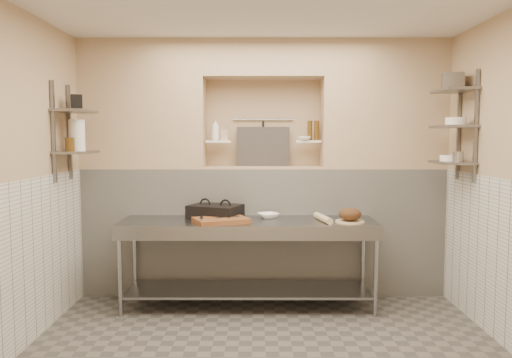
{
  "coord_description": "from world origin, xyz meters",
  "views": [
    {
      "loc": [
        -0.07,
        -3.83,
        1.74
      ],
      "look_at": [
        -0.08,
        0.9,
        1.35
      ],
      "focal_mm": 35.0,
      "sensor_mm": 36.0,
      "label": 1
    }
  ],
  "objects_px": {
    "mixing_bowl": "(268,216)",
    "bread_loaf": "(350,214)",
    "jug_left": "(77,135)",
    "bowl_alcove": "(304,138)",
    "rolling_pin": "(323,218)",
    "cutting_board": "(221,220)",
    "panini_press": "(215,211)",
    "bottle_soap": "(216,129)",
    "prep_table": "(248,246)"
  },
  "relations": [
    {
      "from": "mixing_bowl",
      "to": "panini_press",
      "type": "bearing_deg",
      "value": -179.81
    },
    {
      "from": "panini_press",
      "to": "mixing_bowl",
      "type": "height_order",
      "value": "panini_press"
    },
    {
      "from": "bread_loaf",
      "to": "jug_left",
      "type": "height_order",
      "value": "jug_left"
    },
    {
      "from": "panini_press",
      "to": "jug_left",
      "type": "relative_size",
      "value": 2.02
    },
    {
      "from": "bottle_soap",
      "to": "prep_table",
      "type": "bearing_deg",
      "value": -56.34
    },
    {
      "from": "panini_press",
      "to": "jug_left",
      "type": "height_order",
      "value": "jug_left"
    },
    {
      "from": "panini_press",
      "to": "cutting_board",
      "type": "bearing_deg",
      "value": -50.88
    },
    {
      "from": "cutting_board",
      "to": "bottle_soap",
      "type": "bearing_deg",
      "value": 98.87
    },
    {
      "from": "cutting_board",
      "to": "jug_left",
      "type": "xyz_separation_m",
      "value": [
        -1.41,
        0.0,
        0.84
      ]
    },
    {
      "from": "jug_left",
      "to": "panini_press",
      "type": "bearing_deg",
      "value": 11.61
    },
    {
      "from": "cutting_board",
      "to": "jug_left",
      "type": "bearing_deg",
      "value": 179.86
    },
    {
      "from": "jug_left",
      "to": "prep_table",
      "type": "bearing_deg",
      "value": 3.43
    },
    {
      "from": "prep_table",
      "to": "bread_loaf",
      "type": "relative_size",
      "value": 11.62
    },
    {
      "from": "mixing_bowl",
      "to": "bread_loaf",
      "type": "distance_m",
      "value": 0.85
    },
    {
      "from": "rolling_pin",
      "to": "bread_loaf",
      "type": "height_order",
      "value": "bread_loaf"
    },
    {
      "from": "mixing_bowl",
      "to": "bread_loaf",
      "type": "bearing_deg",
      "value": -18.62
    },
    {
      "from": "prep_table",
      "to": "rolling_pin",
      "type": "height_order",
      "value": "rolling_pin"
    },
    {
      "from": "mixing_bowl",
      "to": "bread_loaf",
      "type": "height_order",
      "value": "bread_loaf"
    },
    {
      "from": "prep_table",
      "to": "panini_press",
      "type": "height_order",
      "value": "panini_press"
    },
    {
      "from": "panini_press",
      "to": "bottle_soap",
      "type": "bearing_deg",
      "value": 116.64
    },
    {
      "from": "cutting_board",
      "to": "rolling_pin",
      "type": "bearing_deg",
      "value": 4.1
    },
    {
      "from": "bread_loaf",
      "to": "bottle_soap",
      "type": "distance_m",
      "value": 1.76
    },
    {
      "from": "prep_table",
      "to": "bowl_alcove",
      "type": "height_order",
      "value": "bowl_alcove"
    },
    {
      "from": "bowl_alcove",
      "to": "mixing_bowl",
      "type": "bearing_deg",
      "value": -139.81
    },
    {
      "from": "mixing_bowl",
      "to": "rolling_pin",
      "type": "bearing_deg",
      "value": -20.58
    },
    {
      "from": "bottle_soap",
      "to": "jug_left",
      "type": "distance_m",
      "value": 1.47
    },
    {
      "from": "jug_left",
      "to": "bowl_alcove",
      "type": "bearing_deg",
      "value": 15.03
    },
    {
      "from": "prep_table",
      "to": "cutting_board",
      "type": "distance_m",
      "value": 0.4
    },
    {
      "from": "bottle_soap",
      "to": "jug_left",
      "type": "height_order",
      "value": "bottle_soap"
    },
    {
      "from": "bottle_soap",
      "to": "bowl_alcove",
      "type": "bearing_deg",
      "value": -2.78
    },
    {
      "from": "mixing_bowl",
      "to": "bowl_alcove",
      "type": "xyz_separation_m",
      "value": [
        0.4,
        0.34,
        0.81
      ]
    },
    {
      "from": "cutting_board",
      "to": "mixing_bowl",
      "type": "bearing_deg",
      "value": 30.37
    },
    {
      "from": "prep_table",
      "to": "rolling_pin",
      "type": "distance_m",
      "value": 0.81
    },
    {
      "from": "prep_table",
      "to": "mixing_bowl",
      "type": "xyz_separation_m",
      "value": [
        0.21,
        0.17,
        0.28
      ]
    },
    {
      "from": "bowl_alcove",
      "to": "jug_left",
      "type": "bearing_deg",
      "value": -164.97
    },
    {
      "from": "bread_loaf",
      "to": "cutting_board",
      "type": "bearing_deg",
      "value": -179.69
    },
    {
      "from": "prep_table",
      "to": "cutting_board",
      "type": "height_order",
      "value": "cutting_board"
    },
    {
      "from": "bread_loaf",
      "to": "bottle_soap",
      "type": "bearing_deg",
      "value": 154.61
    },
    {
      "from": "cutting_board",
      "to": "jug_left",
      "type": "relative_size",
      "value": 1.68
    },
    {
      "from": "prep_table",
      "to": "bottle_soap",
      "type": "relative_size",
      "value": 10.62
    },
    {
      "from": "rolling_pin",
      "to": "bottle_soap",
      "type": "xyz_separation_m",
      "value": [
        -1.13,
        0.59,
        0.9
      ]
    },
    {
      "from": "cutting_board",
      "to": "rolling_pin",
      "type": "distance_m",
      "value": 1.03
    },
    {
      "from": "prep_table",
      "to": "panini_press",
      "type": "relative_size",
      "value": 4.22
    },
    {
      "from": "mixing_bowl",
      "to": "bread_loaf",
      "type": "relative_size",
      "value": 0.96
    },
    {
      "from": "rolling_pin",
      "to": "bread_loaf",
      "type": "bearing_deg",
      "value": -14.34
    },
    {
      "from": "prep_table",
      "to": "mixing_bowl",
      "type": "height_order",
      "value": "mixing_bowl"
    },
    {
      "from": "jug_left",
      "to": "cutting_board",
      "type": "bearing_deg",
      "value": -0.14
    },
    {
      "from": "panini_press",
      "to": "rolling_pin",
      "type": "relative_size",
      "value": 1.44
    },
    {
      "from": "cutting_board",
      "to": "rolling_pin",
      "type": "relative_size",
      "value": 1.2
    },
    {
      "from": "mixing_bowl",
      "to": "jug_left",
      "type": "bearing_deg",
      "value": -171.7
    }
  ]
}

